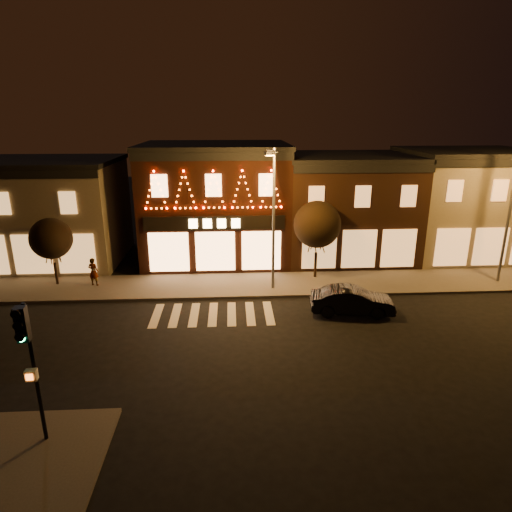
{
  "coord_description": "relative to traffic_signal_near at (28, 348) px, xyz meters",
  "views": [
    {
      "loc": [
        1.06,
        -17.78,
        10.22
      ],
      "look_at": [
        2.31,
        4.0,
        3.24
      ],
      "focal_mm": 31.16,
      "sensor_mm": 36.0,
      "label": 1
    }
  ],
  "objects": [
    {
      "name": "tree_right",
      "position": [
        11.54,
        14.62,
        0.1
      ],
      "size": [
        2.97,
        2.97,
        4.97
      ],
      "rotation": [
        0.0,
        0.0,
        -0.22
      ],
      "color": "black",
      "rests_on": "sidewalk_far"
    },
    {
      "name": "building_pulp",
      "position": [
        5.09,
        19.57,
        0.64
      ],
      "size": [
        10.2,
        8.34,
        8.3
      ],
      "color": "black",
      "rests_on": "ground"
    },
    {
      "name": "streetlamp_mid",
      "position": [
        8.56,
        12.6,
        1.5
      ],
      "size": [
        0.77,
        1.9,
        8.31
      ],
      "rotation": [
        0.0,
        0.0,
        0.24
      ],
      "color": "#59595E",
      "rests_on": "sidewalk_far"
    },
    {
      "name": "building_left",
      "position": [
        -7.91,
        19.58,
        0.13
      ],
      "size": [
        12.2,
        8.28,
        7.3
      ],
      "color": "#746952",
      "rests_on": "ground"
    },
    {
      "name": "traffic_signal_near",
      "position": [
        0.0,
        0.0,
        0.0
      ],
      "size": [
        0.36,
        0.5,
        4.79
      ],
      "rotation": [
        0.0,
        0.0,
        0.08
      ],
      "color": "black",
      "rests_on": "sidewalk_near"
    },
    {
      "name": "dark_sedan",
      "position": [
        12.53,
        9.3,
        -2.81
      ],
      "size": [
        4.55,
        2.06,
        1.45
      ],
      "primitive_type": "imported",
      "rotation": [
        0.0,
        0.0,
        1.45
      ],
      "color": "black",
      "rests_on": "ground"
    },
    {
      "name": "sidewalk_far",
      "position": [
        7.09,
        13.59,
        -3.45
      ],
      "size": [
        44.0,
        4.0,
        0.15
      ],
      "primitive_type": "cube",
      "color": "#47423D",
      "rests_on": "ground"
    },
    {
      "name": "pedestrian",
      "position": [
        -2.32,
        13.9,
        -2.5
      ],
      "size": [
        0.72,
        0.57,
        1.76
      ],
      "primitive_type": "imported",
      "rotation": [
        0.0,
        0.0,
        2.89
      ],
      "color": "gray",
      "rests_on": "sidewalk_far"
    },
    {
      "name": "tree_left",
      "position": [
        -4.71,
        14.26,
        -0.46
      ],
      "size": [
        2.5,
        2.5,
        4.18
      ],
      "rotation": [
        0.0,
        0.0,
        0.02
      ],
      "color": "black",
      "rests_on": "sidewalk_far"
    },
    {
      "name": "ground",
      "position": [
        5.09,
        5.59,
        -3.53
      ],
      "size": [
        120.0,
        120.0,
        0.0
      ],
      "primitive_type": "plane",
      "color": "black",
      "rests_on": "ground"
    },
    {
      "name": "building_right_a",
      "position": [
        14.59,
        19.58,
        0.23
      ],
      "size": [
        9.2,
        8.28,
        7.5
      ],
      "color": "#381F13",
      "rests_on": "ground"
    },
    {
      "name": "building_right_b",
      "position": [
        23.59,
        19.58,
        0.38
      ],
      "size": [
        9.2,
        8.28,
        7.8
      ],
      "color": "#746952",
      "rests_on": "ground"
    }
  ]
}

